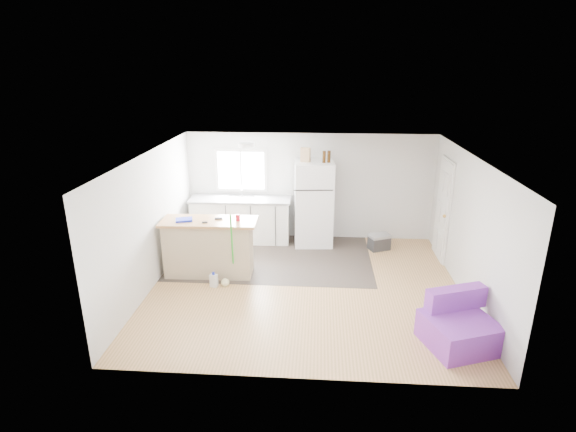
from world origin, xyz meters
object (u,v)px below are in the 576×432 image
object	(u,v)px
refrigerator	(314,204)
cleaner_jug	(214,280)
bottle_left	(324,157)
blue_tray	(184,220)
kitchen_cabinets	(241,219)
bottle_right	(329,157)
purple_seat	(459,327)
cardboard_box	(305,155)
cooler	(379,242)
red_cup	(238,218)
mop	(227,274)
peninsula	(209,247)

from	to	relation	value
refrigerator	cleaner_jug	xyz separation A→B (m)	(-1.75, -2.21, -0.80)
refrigerator	bottle_left	distance (m)	1.08
blue_tray	kitchen_cabinets	bearing A→B (deg)	67.77
blue_tray	bottle_right	size ratio (longest dim) A/B	1.20
kitchen_cabinets	purple_seat	size ratio (longest dim) A/B	1.96
cardboard_box	cooler	bearing A→B (deg)	-8.30
cleaner_jug	bottle_right	xyz separation A→B (m)	(2.05, 2.15, 1.86)
cardboard_box	bottle_right	bearing A→B (deg)	-4.02
cleaner_jug	bottle_left	world-z (taller)	bottle_left
kitchen_cabinets	cooler	size ratio (longest dim) A/B	4.23
red_cup	bottle_right	xyz separation A→B (m)	(1.67, 1.61, 0.84)
purple_seat	red_cup	distance (m)	4.14
mop	cardboard_box	distance (m)	3.06
peninsula	blue_tray	xyz separation A→B (m)	(-0.42, -0.05, 0.56)
mop	bottle_right	bearing A→B (deg)	40.09
mop	cardboard_box	size ratio (longest dim) A/B	4.66
purple_seat	red_cup	xyz separation A→B (m)	(-3.52, 2.00, 0.87)
peninsula	mop	distance (m)	0.69
mop	refrigerator	bearing A→B (deg)	45.91
mop	bottle_left	size ratio (longest dim) A/B	5.59
kitchen_cabinets	cleaner_jug	distance (m)	2.30
kitchen_cabinets	red_cup	size ratio (longest dim) A/B	18.71
red_cup	purple_seat	bearing A→B (deg)	-29.65
purple_seat	blue_tray	size ratio (longest dim) A/B	3.82
refrigerator	cooler	distance (m)	1.65
mop	blue_tray	distance (m)	1.28
blue_tray	bottle_left	distance (m)	3.17
mop	bottle_right	world-z (taller)	bottle_right
kitchen_cabinets	cleaner_jug	bearing A→B (deg)	-94.42
peninsula	refrigerator	xyz separation A→B (m)	(1.94, 1.69, 0.38)
blue_tray	cardboard_box	bearing A→B (deg)	38.27
purple_seat	cardboard_box	size ratio (longest dim) A/B	3.82
peninsula	cooler	size ratio (longest dim) A/B	3.37
kitchen_cabinets	bottle_left	distance (m)	2.36
purple_seat	bottle_left	size ratio (longest dim) A/B	4.58
cooler	mop	bearing A→B (deg)	-171.43
red_cup	bottle_right	bearing A→B (deg)	43.91
cleaner_jug	red_cup	distance (m)	1.22
refrigerator	cleaner_jug	bearing A→B (deg)	-132.96
cooler	purple_seat	bearing A→B (deg)	-102.05
kitchen_cabinets	cooler	world-z (taller)	kitchen_cabinets
refrigerator	kitchen_cabinets	bearing A→B (deg)	173.40
kitchen_cabinets	mop	xyz separation A→B (m)	(0.11, -2.19, -0.28)
cleaner_jug	bottle_left	bearing A→B (deg)	63.14
kitchen_cabinets	bottle_left	world-z (taller)	bottle_left
purple_seat	red_cup	world-z (taller)	red_cup
cooler	bottle_left	distance (m)	2.20
refrigerator	cooler	world-z (taller)	refrigerator
cooler	red_cup	distance (m)	3.29
kitchen_cabinets	refrigerator	size ratio (longest dim) A/B	1.21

